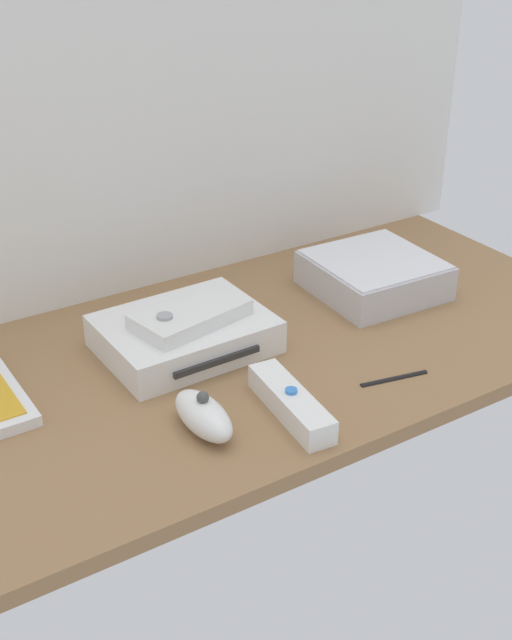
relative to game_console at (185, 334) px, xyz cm
name	(u,v)px	position (x,y,z in cm)	size (l,w,h in cm)	color
ground_plane	(256,353)	(8.02, -4.55, -3.20)	(100.00, 48.00, 2.00)	#936D47
back_wall	(158,63)	(8.02, 20.05, 29.80)	(110.00, 1.20, 64.00)	white
game_console	(185,334)	(0.00, 0.00, 0.00)	(21.26, 16.77, 4.40)	white
mini_computer	(374,275)	(31.41, 0.11, 0.44)	(17.72, 17.72, 5.30)	silver
remote_wand	(291,403)	(3.22, -19.54, -0.69)	(5.11, 15.09, 3.40)	white
remote_nunchuk	(203,415)	(-6.71, -16.99, -0.16)	(4.62, 10.09, 5.10)	white
remote_classic_pad	(190,314)	(0.37, -1.02, 3.21)	(15.67, 10.61, 2.40)	white
stylus_pen	(394,377)	(18.09, -20.23, -1.85)	(0.70, 0.70, 9.00)	black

